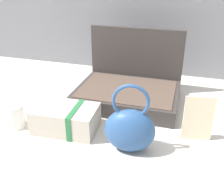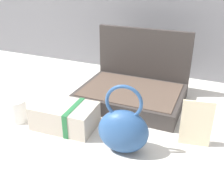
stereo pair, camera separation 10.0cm
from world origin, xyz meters
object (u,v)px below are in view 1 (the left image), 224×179
open_suitcase (129,86)px  coffee_mug (14,116)px  teal_pouch_handbag (130,129)px  cream_toiletry_bag (67,119)px  info_card_left (198,119)px

open_suitcase → coffee_mug: (-0.37, -0.35, -0.02)m
teal_pouch_handbag → cream_toiletry_bag: (-0.25, 0.05, -0.04)m
open_suitcase → coffee_mug: open_suitcase is taller
coffee_mug → info_card_left: 0.68m
open_suitcase → coffee_mug: size_ratio=4.25×
teal_pouch_handbag → coffee_mug: (-0.45, 0.02, -0.04)m
info_card_left → open_suitcase: bearing=131.0°
teal_pouch_handbag → cream_toiletry_bag: size_ratio=1.01×
cream_toiletry_bag → coffee_mug: size_ratio=2.28×
open_suitcase → coffee_mug: bearing=-136.0°
open_suitcase → cream_toiletry_bag: bearing=-117.8°
cream_toiletry_bag → teal_pouch_handbag: bearing=-12.0°
teal_pouch_handbag → info_card_left: teal_pouch_handbag is taller
info_card_left → teal_pouch_handbag: bearing=-159.5°
open_suitcase → cream_toiletry_bag: size_ratio=1.86×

